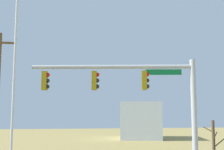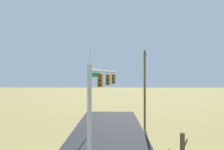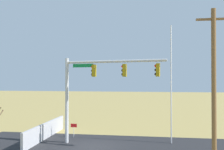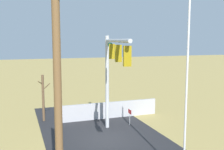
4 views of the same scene
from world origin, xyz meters
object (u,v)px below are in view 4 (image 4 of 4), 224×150
(signal_mast, at_px, (112,65))
(open_sign, at_px, (130,114))
(bare_tree, at_px, (43,97))
(flagpole, at_px, (187,80))
(utility_pole, at_px, (58,98))

(signal_mast, xyz_separation_m, open_sign, (2.40, -2.33, -4.09))
(signal_mast, height_order, bare_tree, signal_mast)
(flagpole, distance_m, utility_pole, 6.42)
(utility_pole, distance_m, open_sign, 12.97)
(flagpole, relative_size, bare_tree, 2.51)
(signal_mast, bearing_deg, bare_tree, 34.30)
(flagpole, relative_size, open_sign, 7.87)
(signal_mast, xyz_separation_m, flagpole, (-6.05, -1.53, -0.20))
(flagpole, bearing_deg, utility_pole, 106.18)
(utility_pole, height_order, bare_tree, utility_pole)
(utility_pole, xyz_separation_m, open_sign, (10.24, -6.97, -3.86))
(utility_pole, xyz_separation_m, bare_tree, (13.57, -0.73, -2.80))
(flagpole, bearing_deg, bare_tree, 24.79)
(flagpole, bearing_deg, open_sign, -5.41)
(flagpole, height_order, utility_pole, flagpole)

